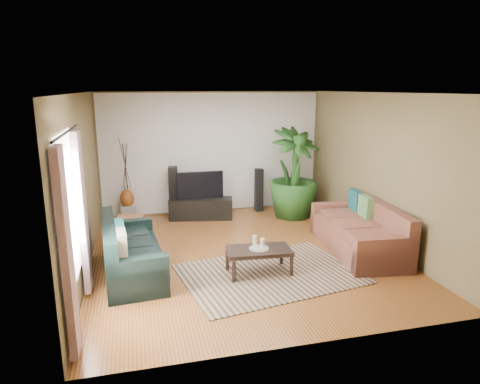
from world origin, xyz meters
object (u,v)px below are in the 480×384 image
object	(u,v)px
sofa_left	(132,248)
side_table	(130,230)
coffee_table	(259,261)
vase	(127,199)
pedestal	(128,212)
speaker_left	(174,192)
speaker_right	(259,190)
potted_plant	(293,173)
television	(200,185)
sofa_right	(358,227)
tv_stand	(201,209)

from	to	relation	value
sofa_left	side_table	distance (m)	1.40
coffee_table	vase	world-z (taller)	vase
side_table	pedestal	bearing A→B (deg)	91.74
speaker_left	pedestal	size ratio (longest dim) A/B	3.44
speaker_right	speaker_left	bearing A→B (deg)	-175.82
speaker_right	potted_plant	size ratio (longest dim) A/B	0.50
coffee_table	speaker_left	size ratio (longest dim) A/B	0.87
television	vase	distance (m)	1.59
speaker_left	pedestal	distance (m)	1.07
speaker_left	television	bearing A→B (deg)	-20.12
television	speaker_left	world-z (taller)	speaker_left
television	speaker_right	bearing A→B (deg)	11.30
sofa_right	tv_stand	world-z (taller)	sofa_right
potted_plant	sofa_right	bearing A→B (deg)	-80.79
sofa_left	speaker_right	distance (m)	4.04
potted_plant	vase	distance (m)	3.62
coffee_table	side_table	xyz separation A→B (m)	(-1.91, 1.83, 0.05)
speaker_right	coffee_table	bearing A→B (deg)	-102.30
potted_plant	side_table	bearing A→B (deg)	-166.01
tv_stand	speaker_left	bearing A→B (deg)	162.05
tv_stand	television	size ratio (longest dim) A/B	1.36
tv_stand	vase	bearing A→B (deg)	179.78
television	potted_plant	xyz separation A→B (m)	(2.00, -0.34, 0.23)
potted_plant	vase	xyz separation A→B (m)	(-3.53, 0.62, -0.50)
speaker_left	pedestal	xyz separation A→B (m)	(-0.99, 0.00, -0.40)
pedestal	speaker_right	bearing A→B (deg)	0.00
speaker_left	vase	xyz separation A→B (m)	(-0.99, 0.00, -0.09)
speaker_right	side_table	size ratio (longest dim) A/B	2.01
speaker_right	television	bearing A→B (deg)	-164.52
sofa_left	sofa_right	size ratio (longest dim) A/B	0.87
potted_plant	speaker_left	bearing A→B (deg)	166.40
speaker_left	vase	distance (m)	0.99
sofa_right	side_table	xyz separation A→B (m)	(-3.85, 1.34, -0.18)
coffee_table	pedestal	size ratio (longest dim) A/B	3.00
sofa_left	side_table	xyz separation A→B (m)	(-0.04, 1.38, -0.18)
sofa_right	speaker_left	world-z (taller)	speaker_left
sofa_right	speaker_right	bearing A→B (deg)	-155.91
sofa_right	tv_stand	distance (m)	3.46
sofa_right	side_table	distance (m)	4.08
tv_stand	potted_plant	xyz separation A→B (m)	(2.00, -0.32, 0.75)
speaker_left	potted_plant	xyz separation A→B (m)	(2.54, -0.62, 0.42)
sofa_right	speaker_right	size ratio (longest dim) A/B	2.23
tv_stand	speaker_left	world-z (taller)	speaker_left
pedestal	vase	distance (m)	0.31
sofa_right	sofa_left	bearing A→B (deg)	-83.90
tv_stand	potted_plant	world-z (taller)	potted_plant
sofa_left	pedestal	bearing A→B (deg)	-2.77
sofa_right	coffee_table	distance (m)	2.01
pedestal	vase	bearing A→B (deg)	0.00
tv_stand	pedestal	world-z (taller)	tv_stand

